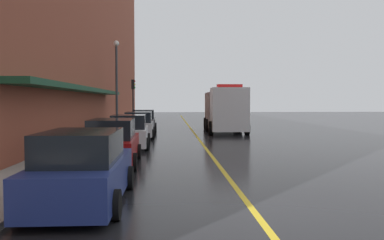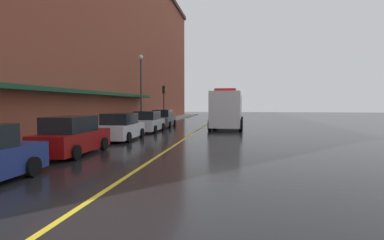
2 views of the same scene
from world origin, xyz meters
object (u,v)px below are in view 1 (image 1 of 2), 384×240
parking_meter_2 (100,128)px  parked_car_4 (144,121)px  parking_meter_0 (107,126)px  parked_car_2 (129,132)px  street_lamp_left (117,76)px  parked_car_0 (83,170)px  parked_car_1 (113,144)px  box_truck (225,110)px  parking_meter_1 (127,118)px  parked_car_3 (139,125)px  traffic_light_near (133,93)px

parking_meter_2 → parked_car_4: bearing=83.1°
parked_car_4 → parking_meter_0: 9.56m
parked_car_4 → parking_meter_2: 11.91m
parked_car_2 → street_lamp_left: bearing=9.0°
street_lamp_left → parked_car_0: bearing=-84.6°
parked_car_1 → street_lamp_left: (-1.96, 16.19, 3.58)m
parked_car_2 → parking_meter_0: (-1.39, 1.61, 0.25)m
box_truck → parked_car_2: bearing=-30.4°
parked_car_0 → parked_car_2: (-0.07, 11.49, -0.01)m
parked_car_1 → box_truck: box_truck is taller
parking_meter_1 → parking_meter_2: 12.62m
box_truck → parking_meter_0: 11.78m
parked_car_2 → parked_car_3: 5.79m
parked_car_1 → traffic_light_near: bearing=1.9°
parked_car_1 → parking_meter_0: (-1.36, 7.42, 0.24)m
box_truck → traffic_light_near: 10.31m
parking_meter_0 → parking_meter_1: (0.00, 10.25, 0.00)m
parked_car_0 → street_lamp_left: bearing=5.3°
traffic_light_near → parking_meter_0: bearing=-90.2°
box_truck → traffic_light_near: size_ratio=1.97×
parked_car_1 → parking_meter_2: 5.24m
parked_car_4 → parking_meter_0: size_ratio=3.31×
parking_meter_1 → traffic_light_near: size_ratio=0.31×
street_lamp_left → parking_meter_2: bearing=-86.9°
parked_car_3 → box_truck: bearing=-55.0°
parked_car_0 → parked_car_4: same height
parked_car_0 → box_truck: box_truck is taller
parked_car_2 → parked_car_4: bearing=-2.1°
street_lamp_left → traffic_light_near: street_lamp_left is taller
parking_meter_2 → parked_car_3: bearing=77.5°
parked_car_3 → street_lamp_left: street_lamp_left is taller
parked_car_4 → box_truck: bearing=-97.9°
parked_car_3 → parking_meter_2: size_ratio=3.35×
parked_car_2 → parked_car_4: parked_car_4 is taller
parking_meter_2 → street_lamp_left: street_lamp_left is taller
parking_meter_1 → street_lamp_left: bearing=-112.0°
parking_meter_0 → traffic_light_near: (0.06, 15.44, 2.10)m
parked_car_4 → parking_meter_2: bearing=171.1°
parked_car_0 → parked_car_3: 17.28m
parked_car_3 → parking_meter_1: parked_car_3 is taller
parked_car_0 → parked_car_4: size_ratio=1.06×
parked_car_4 → box_truck: size_ratio=0.52×
parked_car_0 → traffic_light_near: size_ratio=1.08×
parked_car_0 → parked_car_2: bearing=0.2°
box_truck → parked_car_1: bearing=-20.4°
parked_car_3 → parking_meter_2: (-1.46, -6.54, 0.26)m
street_lamp_left → traffic_light_near: size_ratio=1.61×
parked_car_1 → parked_car_4: 16.87m
parking_meter_0 → parking_meter_2: (0.00, -2.37, 0.00)m
parked_car_0 → parking_meter_1: bearing=3.5°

